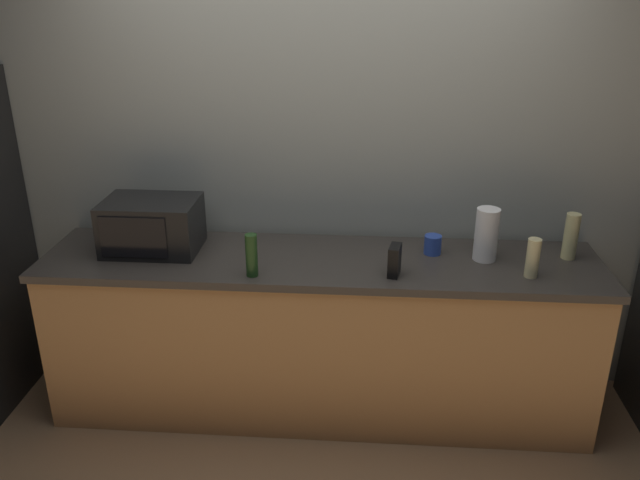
{
  "coord_description": "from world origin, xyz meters",
  "views": [
    {
      "loc": [
        0.23,
        -2.58,
        2.24
      ],
      "look_at": [
        0.0,
        0.4,
        1.0
      ],
      "focal_mm": 36.2,
      "sensor_mm": 36.0,
      "label": 1
    }
  ],
  "objects_px": {
    "bottle_wine": "(252,255)",
    "mug_blue": "(433,245)",
    "bottle_hand_soap": "(533,258)",
    "paper_towel_roll": "(486,234)",
    "cordless_phone": "(395,260)",
    "bottle_vinegar": "(571,236)",
    "microwave": "(152,225)"
  },
  "relations": [
    {
      "from": "bottle_wine",
      "to": "mug_blue",
      "type": "xyz_separation_m",
      "value": [
        0.88,
        0.33,
        -0.06
      ]
    },
    {
      "from": "cordless_phone",
      "to": "bottle_vinegar",
      "type": "xyz_separation_m",
      "value": [
        0.89,
        0.27,
        0.04
      ]
    },
    {
      "from": "bottle_hand_soap",
      "to": "paper_towel_roll",
      "type": "bearing_deg",
      "value": 135.45
    },
    {
      "from": "bottle_wine",
      "to": "bottle_hand_soap",
      "type": "distance_m",
      "value": 1.33
    },
    {
      "from": "paper_towel_roll",
      "to": "bottle_wine",
      "type": "distance_m",
      "value": 1.17
    },
    {
      "from": "bottle_hand_soap",
      "to": "bottle_vinegar",
      "type": "relative_size",
      "value": 0.81
    },
    {
      "from": "cordless_phone",
      "to": "mug_blue",
      "type": "distance_m",
      "value": 0.34
    },
    {
      "from": "microwave",
      "to": "paper_towel_roll",
      "type": "distance_m",
      "value": 1.7
    },
    {
      "from": "bottle_hand_soap",
      "to": "mug_blue",
      "type": "distance_m",
      "value": 0.51
    },
    {
      "from": "paper_towel_roll",
      "to": "mug_blue",
      "type": "distance_m",
      "value": 0.27
    },
    {
      "from": "microwave",
      "to": "bottle_wine",
      "type": "xyz_separation_m",
      "value": [
        0.57,
        -0.27,
        -0.03
      ]
    },
    {
      "from": "bottle_hand_soap",
      "to": "microwave",
      "type": "bearing_deg",
      "value": 174.44
    },
    {
      "from": "paper_towel_roll",
      "to": "bottle_hand_soap",
      "type": "xyz_separation_m",
      "value": [
        0.19,
        -0.19,
        -0.04
      ]
    },
    {
      "from": "bottle_hand_soap",
      "to": "bottle_vinegar",
      "type": "distance_m",
      "value": 0.34
    },
    {
      "from": "bottle_wine",
      "to": "bottle_vinegar",
      "type": "distance_m",
      "value": 1.6
    },
    {
      "from": "microwave",
      "to": "bottle_hand_soap",
      "type": "height_order",
      "value": "microwave"
    },
    {
      "from": "cordless_phone",
      "to": "bottle_hand_soap",
      "type": "relative_size",
      "value": 0.78
    },
    {
      "from": "bottle_hand_soap",
      "to": "bottle_wine",
      "type": "bearing_deg",
      "value": -176.13
    },
    {
      "from": "paper_towel_roll",
      "to": "cordless_phone",
      "type": "height_order",
      "value": "paper_towel_roll"
    },
    {
      "from": "cordless_phone",
      "to": "bottle_vinegar",
      "type": "relative_size",
      "value": 0.63
    },
    {
      "from": "mug_blue",
      "to": "bottle_wine",
      "type": "bearing_deg",
      "value": -159.51
    },
    {
      "from": "bottle_wine",
      "to": "mug_blue",
      "type": "relative_size",
      "value": 2.14
    },
    {
      "from": "bottle_wine",
      "to": "bottle_vinegar",
      "type": "relative_size",
      "value": 0.89
    },
    {
      "from": "paper_towel_roll",
      "to": "bottle_vinegar",
      "type": "relative_size",
      "value": 1.14
    },
    {
      "from": "bottle_hand_soap",
      "to": "bottle_vinegar",
      "type": "bearing_deg",
      "value": 44.74
    },
    {
      "from": "bottle_vinegar",
      "to": "mug_blue",
      "type": "bearing_deg",
      "value": 179.65
    },
    {
      "from": "microwave",
      "to": "mug_blue",
      "type": "relative_size",
      "value": 4.86
    },
    {
      "from": "bottle_hand_soap",
      "to": "mug_blue",
      "type": "relative_size",
      "value": 1.95
    },
    {
      "from": "bottle_vinegar",
      "to": "mug_blue",
      "type": "distance_m",
      "value": 0.69
    },
    {
      "from": "paper_towel_roll",
      "to": "mug_blue",
      "type": "height_order",
      "value": "paper_towel_roll"
    },
    {
      "from": "paper_towel_roll",
      "to": "bottle_wine",
      "type": "bearing_deg",
      "value": -166.34
    },
    {
      "from": "microwave",
      "to": "bottle_hand_soap",
      "type": "xyz_separation_m",
      "value": [
        1.89,
        -0.18,
        -0.04
      ]
    }
  ]
}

